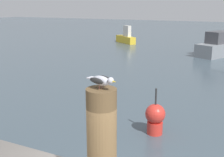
% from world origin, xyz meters
% --- Properties ---
extents(mooring_post, '(0.32, 0.32, 1.14)m').
position_xyz_m(mooring_post, '(-0.14, -0.34, 2.13)').
color(mooring_post, brown).
rests_on(mooring_post, harbor_quay).
extents(seagull, '(0.39, 0.20, 0.14)m').
position_xyz_m(seagull, '(-0.13, -0.34, 2.79)').
color(seagull, '#C66760').
rests_on(seagull, mooring_post).
extents(boat_yellow, '(2.83, 2.32, 1.62)m').
position_xyz_m(boat_yellow, '(-9.52, 21.91, 0.48)').
color(boat_yellow, yellow).
rests_on(boat_yellow, ground_plane).
extents(channel_buoy, '(0.56, 0.56, 1.33)m').
position_xyz_m(channel_buoy, '(-1.00, 4.41, 0.48)').
color(channel_buoy, red).
rests_on(channel_buoy, ground_plane).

